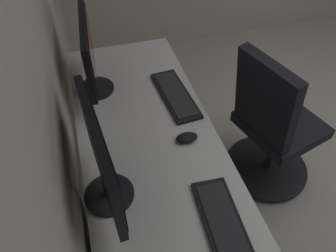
% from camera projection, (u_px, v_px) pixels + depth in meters
% --- Properties ---
extents(wall_back, '(5.05, 0.10, 2.60)m').
position_uv_depth(wall_back, '(19.00, 99.00, 0.84)').
color(wall_back, beige).
rests_on(wall_back, ground).
extents(desk, '(2.00, 0.65, 0.73)m').
position_uv_depth(desk, '(157.00, 173.00, 1.46)').
color(desk, white).
rests_on(desk, ground).
extents(monitor_primary, '(0.52, 0.20, 0.42)m').
position_uv_depth(monitor_primary, '(101.00, 158.00, 1.12)').
color(monitor_primary, black).
rests_on(monitor_primary, desk).
extents(monitor_secondary, '(0.52, 0.20, 0.40)m').
position_uv_depth(monitor_secondary, '(89.00, 53.00, 1.60)').
color(monitor_secondary, black).
rests_on(monitor_secondary, desk).
extents(keyboard_main, '(0.43, 0.17, 0.02)m').
position_uv_depth(keyboard_main, '(175.00, 95.00, 1.72)').
color(keyboard_main, black).
rests_on(keyboard_main, desk).
extents(keyboard_spare, '(0.43, 0.16, 0.02)m').
position_uv_depth(keyboard_spare, '(225.00, 228.00, 1.19)').
color(keyboard_spare, black).
rests_on(keyboard_spare, desk).
extents(mouse_main, '(0.06, 0.10, 0.03)m').
position_uv_depth(mouse_main, '(187.00, 138.00, 1.49)').
color(mouse_main, black).
rests_on(mouse_main, desk).
extents(office_chair, '(0.56, 0.60, 0.97)m').
position_uv_depth(office_chair, '(272.00, 130.00, 1.93)').
color(office_chair, black).
rests_on(office_chair, ground).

